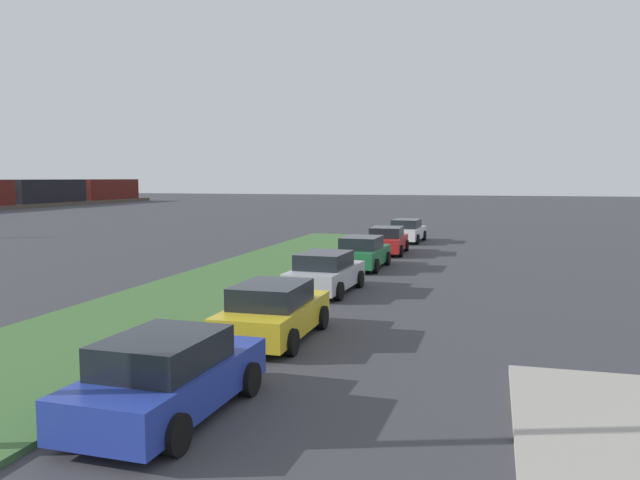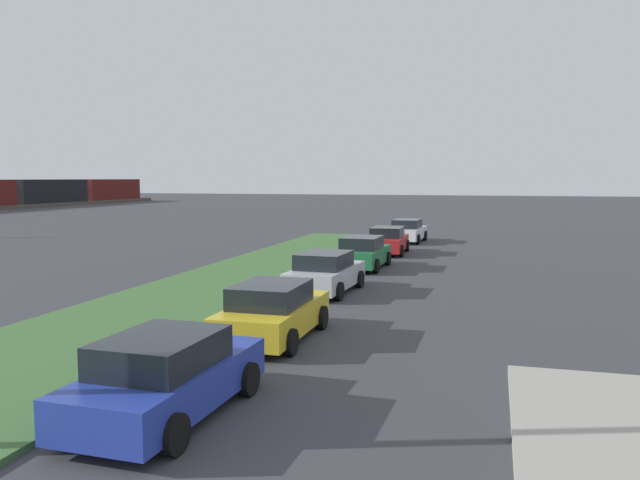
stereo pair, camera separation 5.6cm
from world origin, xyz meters
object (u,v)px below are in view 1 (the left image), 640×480
parked_car_silver (325,273)px  parked_car_white (407,231)px  parked_car_green (362,253)px  parked_car_blue (168,377)px  parked_car_red (387,241)px  parked_car_yellow (273,312)px

parked_car_silver → parked_car_white: (18.80, -0.41, 0.00)m
parked_car_green → parked_car_white: 12.48m
parked_car_silver → parked_car_blue: bearing=-174.8°
parked_car_green → parked_car_red: bearing=-0.2°
parked_car_green → parked_car_white: same height
parked_car_white → parked_car_yellow: bearing=-177.0°
parked_car_yellow → parked_car_silver: bearing=3.8°
parked_car_blue → parked_car_red: 24.39m
parked_car_yellow → parked_car_red: same height
parked_car_blue → parked_car_red: same height
parked_car_silver → parked_car_red: same height
parked_car_silver → parked_car_red: 12.21m
parked_car_white → parked_car_red: bearing=-178.7°
parked_car_yellow → parked_car_silver: (6.73, 0.43, 0.00)m
parked_car_blue → parked_car_green: size_ratio=1.00×
parked_car_red → parked_car_blue: bearing=179.3°
parked_car_red → parked_car_green: bearing=177.1°
parked_car_red → parked_car_white: (6.59, -0.19, 0.00)m
parked_car_silver → parked_car_white: size_ratio=1.00×
parked_car_blue → parked_car_yellow: 5.44m
parked_car_red → parked_car_yellow: bearing=179.3°
parked_car_silver → parked_car_green: bearing=2.6°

